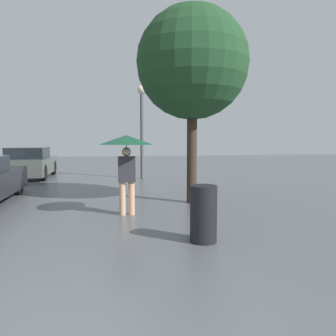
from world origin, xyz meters
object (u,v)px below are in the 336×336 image
object	(u,v)px
trash_bin	(204,214)
street_lamp	(142,118)
parked_car_farthest	(29,164)
tree	(192,64)
pedestrian	(126,148)

from	to	relation	value
trash_bin	street_lamp	bearing A→B (deg)	90.92
parked_car_farthest	trash_bin	distance (m)	11.20
street_lamp	trash_bin	world-z (taller)	street_lamp
tree	trash_bin	distance (m)	4.63
parked_car_farthest	street_lamp	distance (m)	5.37
parked_car_farthest	street_lamp	size ratio (longest dim) A/B	0.97
tree	street_lamp	world-z (taller)	tree
street_lamp	trash_bin	bearing A→B (deg)	-89.08
parked_car_farthest	trash_bin	size ratio (longest dim) A/B	4.06
tree	trash_bin	size ratio (longest dim) A/B	5.42
pedestrian	trash_bin	size ratio (longest dim) A/B	1.90
pedestrian	parked_car_farthest	size ratio (longest dim) A/B	0.47
parked_car_farthest	trash_bin	xyz separation A→B (m)	(5.01, -10.02, -0.16)
street_lamp	pedestrian	bearing A→B (deg)	-98.56
pedestrian	parked_car_farthest	xyz separation A→B (m)	(-3.86, 7.85, -0.87)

